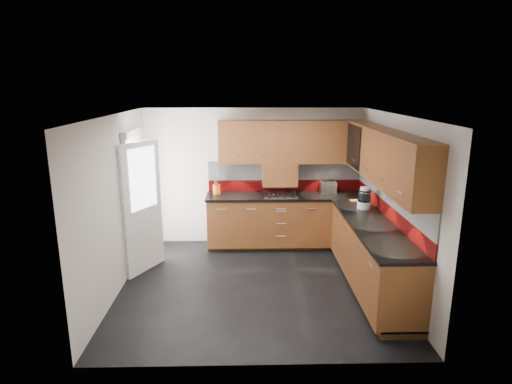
{
  "coord_description": "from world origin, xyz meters",
  "views": [
    {
      "loc": [
        -0.14,
        -5.6,
        2.79
      ],
      "look_at": [
        0.01,
        0.65,
        1.21
      ],
      "focal_mm": 30.0,
      "sensor_mm": 36.0,
      "label": 1
    }
  ],
  "objects_px": {
    "utensil_pot": "(216,188)",
    "food_processor": "(364,199)",
    "gas_hob": "(280,195)",
    "toaster": "(328,187)"
  },
  "relations": [
    {
      "from": "utensil_pot",
      "to": "food_processor",
      "type": "xyz_separation_m",
      "value": [
        2.31,
        -0.97,
        0.05
      ]
    },
    {
      "from": "toaster",
      "to": "food_processor",
      "type": "height_order",
      "value": "food_processor"
    },
    {
      "from": "utensil_pot",
      "to": "toaster",
      "type": "xyz_separation_m",
      "value": [
        1.95,
        0.03,
        -0.0
      ]
    },
    {
      "from": "gas_hob",
      "to": "food_processor",
      "type": "distance_m",
      "value": 1.47
    },
    {
      "from": "utensil_pot",
      "to": "food_processor",
      "type": "bearing_deg",
      "value": -22.68
    },
    {
      "from": "gas_hob",
      "to": "food_processor",
      "type": "xyz_separation_m",
      "value": [
        1.21,
        -0.82,
        0.14
      ]
    },
    {
      "from": "gas_hob",
      "to": "utensil_pot",
      "type": "xyz_separation_m",
      "value": [
        -1.1,
        0.15,
        0.09
      ]
    },
    {
      "from": "gas_hob",
      "to": "toaster",
      "type": "xyz_separation_m",
      "value": [
        0.85,
        0.18,
        0.08
      ]
    },
    {
      "from": "food_processor",
      "to": "toaster",
      "type": "bearing_deg",
      "value": 110.07
    },
    {
      "from": "gas_hob",
      "to": "toaster",
      "type": "distance_m",
      "value": 0.87
    }
  ]
}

